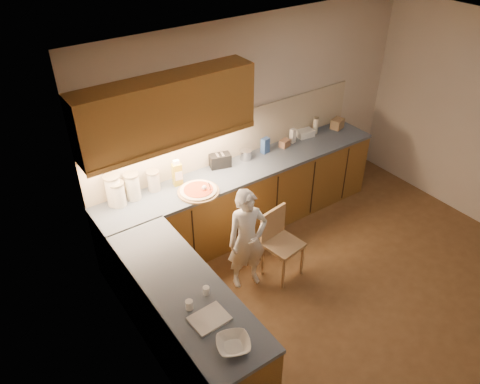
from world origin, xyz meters
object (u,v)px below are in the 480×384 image
at_px(child, 247,240).
at_px(wooden_chair, 279,239).
at_px(toaster, 220,161).
at_px(oil_jug, 177,174).
at_px(pizza_on_board, 199,191).

bearing_deg(child, wooden_chair, 3.36).
distance_m(child, toaster, 1.12).
xyz_separation_m(oil_jug, toaster, (0.61, 0.06, -0.06)).
distance_m(pizza_on_board, wooden_chair, 1.04).
bearing_deg(pizza_on_board, toaster, 33.63).
xyz_separation_m(pizza_on_board, oil_jug, (-0.11, 0.27, 0.12)).
bearing_deg(pizza_on_board, child, -74.66).
relative_size(pizza_on_board, toaster, 1.67).
xyz_separation_m(pizza_on_board, child, (0.18, -0.67, -0.33)).
bearing_deg(child, toaster, 86.25).
bearing_deg(wooden_chair, toaster, 85.14).
height_order(pizza_on_board, oil_jug, oil_jug).
relative_size(pizza_on_board, wooden_chair, 0.56).
height_order(wooden_chair, oil_jug, oil_jug).
bearing_deg(toaster, pizza_on_board, -130.66).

